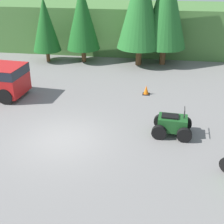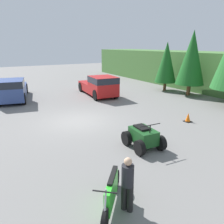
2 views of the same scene
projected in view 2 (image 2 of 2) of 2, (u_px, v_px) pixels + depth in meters
The scene contains 9 objects.
ground_plane at pixel (78, 121), 13.45m from camera, with size 80.00×80.00×0.00m, color slate.
tree_left at pixel (166, 62), 21.69m from camera, with size 2.12×2.12×4.82m.
tree_mid_left at pixel (192, 58), 19.38m from camera, with size 2.53×2.53×5.76m.
pickup_truck_red at pixel (100, 85), 19.77m from camera, with size 5.45×2.54×1.88m.
pickup_truck_second at pixel (12, 89), 18.09m from camera, with size 6.01×3.17×1.88m.
dirt_bike at pixel (111, 193), 6.14m from camera, with size 1.90×1.63×1.18m.
quad_atv at pixel (143, 137), 9.86m from camera, with size 1.85×1.43×1.25m.
rider_person at pixel (128, 183), 5.94m from camera, with size 0.47×0.47×1.65m.
traffic_cone at pixel (188, 118), 13.26m from camera, with size 0.42×0.42×0.55m.
Camera 2 is at (12.05, -4.51, 4.49)m, focal length 35.00 mm.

